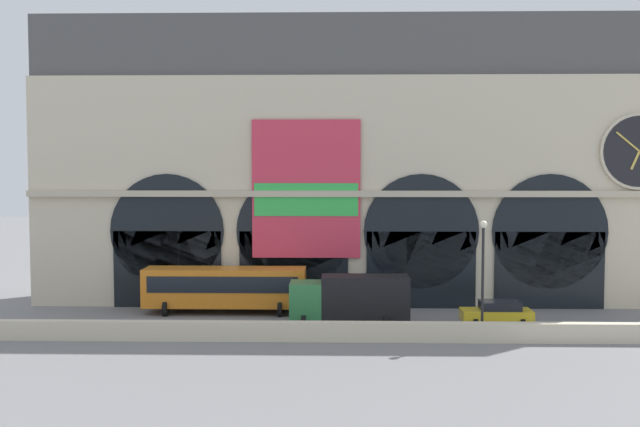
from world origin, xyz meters
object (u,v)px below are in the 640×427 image
box_truck_center (351,298)px  car_mideast (497,313)px  bus_midwest (225,287)px  street_lamp_quayside (483,264)px

box_truck_center → car_mideast: 9.27m
bus_midwest → car_mideast: bus_midwest is taller
box_truck_center → car_mideast: box_truck_center is taller
box_truck_center → street_lamp_quayside: (7.54, -3.69, 2.71)m
box_truck_center → street_lamp_quayside: size_ratio=1.09×
car_mideast → street_lamp_quayside: (-1.69, -3.74, 3.61)m
car_mideast → box_truck_center: bearing=-179.7°
bus_midwest → car_mideast: bearing=-11.1°
bus_midwest → street_lamp_quayside: size_ratio=1.59×
bus_midwest → box_truck_center: bearing=-22.5°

